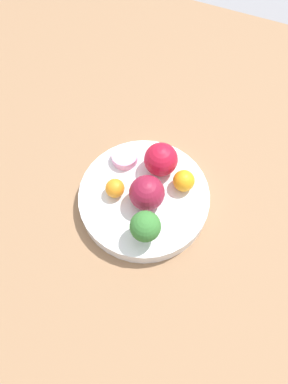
{
  "coord_description": "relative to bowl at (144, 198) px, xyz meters",
  "views": [
    {
      "loc": [
        -0.29,
        -0.12,
        0.66
      ],
      "look_at": [
        0.0,
        0.0,
        0.06
      ],
      "focal_mm": 35.0,
      "sensor_mm": 36.0,
      "label": 1
    }
  ],
  "objects": [
    {
      "name": "broccoli",
      "position": [
        -0.07,
        -0.03,
        0.05
      ],
      "size": [
        0.05,
        0.05,
        0.07
      ],
      "color": "#8CB76B",
      "rests_on": "bowl"
    },
    {
      "name": "orange_front",
      "position": [
        -0.02,
        0.05,
        0.03
      ],
      "size": [
        0.04,
        0.04,
        0.04
      ],
      "color": "orange",
      "rests_on": "bowl"
    },
    {
      "name": "bowl",
      "position": [
        0.0,
        0.0,
        0.0
      ],
      "size": [
        0.24,
        0.24,
        0.03
      ],
      "color": "white",
      "rests_on": "table_surface"
    },
    {
      "name": "orange_back",
      "position": [
        0.04,
        -0.06,
        0.04
      ],
      "size": [
        0.04,
        0.04,
        0.04
      ],
      "color": "orange",
      "rests_on": "bowl"
    },
    {
      "name": "small_cup",
      "position": [
        0.06,
        0.06,
        0.02
      ],
      "size": [
        0.05,
        0.05,
        0.02
      ],
      "color": "#EA9EC6",
      "rests_on": "bowl"
    },
    {
      "name": "apple_red",
      "position": [
        -0.01,
        -0.01,
        0.05
      ],
      "size": [
        0.06,
        0.06,
        0.06
      ],
      "color": "maroon",
      "rests_on": "bowl"
    },
    {
      "name": "table_surface",
      "position": [
        0.0,
        0.0,
        -0.03
      ],
      "size": [
        1.2,
        1.2,
        0.02
      ],
      "color": "#936D4C",
      "rests_on": "ground_plane"
    },
    {
      "name": "apple_green",
      "position": [
        0.06,
        -0.01,
        0.05
      ],
      "size": [
        0.06,
        0.06,
        0.06
      ],
      "color": "#B7142D",
      "rests_on": "bowl"
    },
    {
      "name": "ground_plane",
      "position": [
        0.0,
        0.0,
        -0.04
      ],
      "size": [
        6.0,
        6.0,
        0.0
      ],
      "primitive_type": "plane",
      "color": "gray"
    }
  ]
}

